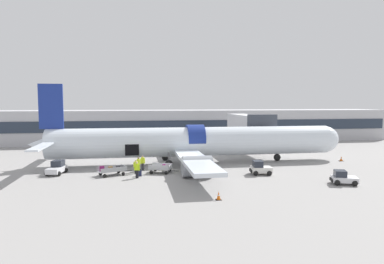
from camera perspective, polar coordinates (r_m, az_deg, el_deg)
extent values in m
plane|color=gray|center=(39.86, -1.20, -6.75)|extent=(500.00, 500.00, 0.00)
cube|color=#B2B2B7|center=(71.48, -4.98, 1.04)|extent=(96.19, 10.40, 6.50)
cube|color=#232D3D|center=(66.22, -4.62, 1.02)|extent=(94.27, 0.16, 2.08)
cylinder|color=#4C4C51|center=(56.66, 9.22, -1.78)|extent=(0.60, 0.60, 3.02)
cube|color=silver|center=(56.39, 9.26, 1.28)|extent=(3.04, 13.92, 3.04)
cube|color=#333842|center=(50.42, 11.59, 0.82)|extent=(3.96, 1.60, 3.65)
cylinder|color=silver|center=(45.37, 0.50, -1.61)|extent=(37.43, 3.84, 3.84)
sphere|color=silver|center=(51.99, 21.26, -1.11)|extent=(3.65, 3.65, 3.65)
cone|color=silver|center=(45.99, -23.14, -1.92)|extent=(4.41, 3.53, 3.53)
cylinder|color=navy|center=(45.30, 0.51, -1.18)|extent=(2.25, 3.85, 3.85)
cube|color=navy|center=(45.54, -22.46, 3.96)|extent=(2.88, 0.28, 5.54)
cube|color=silver|center=(41.51, -23.58, -2.10)|extent=(1.24, 8.84, 0.20)
cube|color=silver|center=(50.08, -21.14, -0.88)|extent=(1.24, 8.84, 0.20)
cube|color=silver|center=(37.00, 0.50, -4.75)|extent=(2.96, 15.79, 0.40)
cube|color=silver|center=(53.60, -2.66, -1.74)|extent=(2.96, 15.79, 0.40)
cylinder|color=gray|center=(37.08, 0.83, -5.76)|extent=(3.21, 2.32, 2.32)
cylinder|color=gray|center=(53.79, -2.45, -2.43)|extent=(3.21, 2.32, 2.32)
cube|color=black|center=(42.89, -9.97, -2.97)|extent=(1.70, 0.12, 1.40)
cylinder|color=#56565B|center=(48.95, 14.02, -3.27)|extent=(0.22, 0.22, 1.46)
sphere|color=black|center=(49.06, 14.00, -4.11)|extent=(0.97, 0.97, 0.97)
cylinder|color=#56565B|center=(42.53, -3.87, -4.36)|extent=(0.22, 0.22, 1.46)
sphere|color=black|center=(42.65, -3.87, -5.32)|extent=(0.97, 0.97, 0.97)
cylinder|color=#56565B|center=(47.68, -4.50, -3.35)|extent=(0.22, 0.22, 1.46)
sphere|color=black|center=(47.79, -4.49, -4.22)|extent=(0.97, 0.97, 0.97)
cube|color=silver|center=(41.66, -21.67, -5.84)|extent=(1.86, 3.11, 0.58)
cube|color=#232833|center=(42.02, -21.43, -4.88)|extent=(1.38, 1.50, 0.67)
cube|color=black|center=(43.05, -20.90, -5.64)|extent=(1.23, 0.34, 0.29)
sphere|color=black|center=(42.37, -20.33, -5.97)|extent=(0.56, 0.56, 0.56)
sphere|color=black|center=(42.85, -21.96, -5.90)|extent=(0.56, 0.56, 0.56)
sphere|color=black|center=(40.57, -21.34, -6.48)|extent=(0.56, 0.56, 0.56)
sphere|color=black|center=(41.07, -23.03, -6.40)|extent=(0.56, 0.56, 0.56)
cube|color=silver|center=(37.33, 24.06, -7.20)|extent=(2.74, 2.27, 0.52)
cube|color=#232833|center=(37.13, 23.47, -6.35)|extent=(1.45, 1.59, 0.62)
cube|color=black|center=(37.11, 22.19, -7.37)|extent=(0.61, 1.32, 0.26)
sphere|color=black|center=(37.90, 22.62, -7.31)|extent=(0.56, 0.56, 0.56)
sphere|color=black|center=(36.52, 23.06, -7.78)|extent=(0.56, 0.56, 0.56)
sphere|color=black|center=(38.24, 25.00, -7.29)|extent=(0.56, 0.56, 0.56)
sphere|color=black|center=(36.87, 25.51, -7.75)|extent=(0.56, 0.56, 0.56)
cube|color=silver|center=(39.47, 11.45, -6.15)|extent=(2.44, 1.85, 0.62)
cube|color=#232833|center=(39.27, 10.91, -5.22)|extent=(1.19, 1.44, 0.70)
cube|color=black|center=(39.26, 9.78, -6.37)|extent=(0.32, 1.39, 0.31)
sphere|color=black|center=(40.07, 10.16, -6.35)|extent=(0.56, 0.56, 0.56)
sphere|color=black|center=(38.67, 10.58, -6.77)|extent=(0.56, 0.56, 0.56)
sphere|color=black|center=(40.39, 12.28, -6.30)|extent=(0.56, 0.56, 0.56)
sphere|color=black|center=(39.00, 12.78, -6.71)|extent=(0.56, 0.56, 0.56)
cube|color=#B7BABF|center=(39.67, -5.27, -6.08)|extent=(2.89, 2.36, 0.05)
cube|color=#B7BABF|center=(39.30, -3.57, -5.77)|extent=(0.61, 1.51, 0.49)
cube|color=#B7BABF|center=(38.90, -5.59, -5.89)|extent=(2.30, 0.91, 0.49)
cube|color=#B7BABF|center=(40.34, -4.97, -5.50)|extent=(2.30, 0.91, 0.49)
cube|color=#333338|center=(39.28, -2.88, -6.49)|extent=(0.87, 0.39, 0.06)
sphere|color=black|center=(38.75, -4.36, -6.80)|extent=(0.40, 0.40, 0.40)
sphere|color=black|center=(40.25, -3.75, -6.35)|extent=(0.40, 0.40, 0.40)
sphere|color=black|center=(39.24, -6.82, -6.67)|extent=(0.40, 0.40, 0.40)
sphere|color=black|center=(40.72, -6.14, -6.24)|extent=(0.40, 0.40, 0.40)
cube|color=black|center=(39.66, -6.10, -5.81)|extent=(0.38, 0.25, 0.32)
cube|color=#721951|center=(39.45, -4.70, -5.73)|extent=(0.38, 0.26, 0.50)
cube|color=#999BA0|center=(39.20, -13.22, -6.29)|extent=(3.33, 2.51, 0.05)
cube|color=#999BA0|center=(39.66, -11.21, -5.78)|extent=(0.62, 1.33, 0.42)
cube|color=#999BA0|center=(38.52, -12.88, -6.13)|extent=(2.73, 1.23, 0.42)
cube|color=#999BA0|center=(39.78, -13.56, -5.79)|extent=(2.73, 1.23, 0.42)
cube|color=#333338|center=(39.93, -10.56, -6.37)|extent=(0.86, 0.43, 0.06)
sphere|color=black|center=(38.97, -11.38, -6.81)|extent=(0.40, 0.40, 0.40)
sphere|color=black|center=(40.27, -12.14, -6.45)|extent=(0.40, 0.40, 0.40)
sphere|color=black|center=(38.26, -14.34, -7.09)|extent=(0.40, 0.40, 0.40)
sphere|color=black|center=(39.59, -15.01, -6.70)|extent=(0.40, 0.40, 0.40)
cube|color=#721951|center=(38.91, -14.78, -5.93)|extent=(0.52, 0.35, 0.59)
cube|color=#2D2D33|center=(39.43, -12.21, -5.83)|extent=(0.50, 0.42, 0.46)
cube|color=olive|center=(39.20, -13.42, -5.91)|extent=(0.50, 0.42, 0.47)
cylinder|color=#2D2D33|center=(41.42, -8.22, -5.75)|extent=(0.42, 0.42, 0.86)
cylinder|color=#CCE523|center=(41.29, -8.23, -4.71)|extent=(0.53, 0.53, 0.67)
sphere|color=tan|center=(41.21, -8.24, -4.08)|extent=(0.24, 0.24, 0.24)
cylinder|color=#CCE523|center=(41.41, -7.94, -4.78)|extent=(0.17, 0.17, 0.62)
cylinder|color=#CCE523|center=(41.19, -8.53, -4.84)|extent=(0.17, 0.17, 0.62)
cylinder|color=black|center=(37.30, -9.14, -6.94)|extent=(0.39, 0.39, 0.87)
cylinder|color=#B7E019|center=(37.15, -9.16, -5.76)|extent=(0.50, 0.50, 0.69)
sphere|color=beige|center=(37.06, -9.17, -5.06)|extent=(0.24, 0.24, 0.24)
cylinder|color=#B7E019|center=(37.10, -8.79, -5.89)|extent=(0.16, 0.16, 0.63)
cylinder|color=#B7E019|center=(37.22, -9.52, -5.86)|extent=(0.16, 0.16, 0.63)
cylinder|color=#2D2D33|center=(40.61, -8.91, -5.99)|extent=(0.43, 0.43, 0.84)
cylinder|color=#CCE523|center=(40.48, -8.92, -4.95)|extent=(0.55, 0.55, 0.66)
sphere|color=brown|center=(40.40, -8.93, -4.32)|extent=(0.23, 0.23, 0.23)
cylinder|color=#CCE523|center=(40.68, -8.72, -5.00)|extent=(0.17, 0.17, 0.61)
cylinder|color=#CCE523|center=(40.30, -9.12, -5.09)|extent=(0.17, 0.17, 0.61)
cylinder|color=#2D2D33|center=(41.99, -1.21, -5.60)|extent=(0.38, 0.38, 0.79)
cylinder|color=#CCE523|center=(41.86, -1.21, -4.66)|extent=(0.49, 0.49, 0.62)
sphere|color=#9E7556|center=(41.80, -1.22, -4.09)|extent=(0.22, 0.22, 0.22)
cylinder|color=#CCE523|center=(41.81, -0.93, -4.76)|extent=(0.16, 0.16, 0.57)
cylinder|color=#CCE523|center=(41.94, -1.50, -4.73)|extent=(0.16, 0.16, 0.57)
cylinder|color=black|center=(39.66, -9.34, -6.30)|extent=(0.35, 0.35, 0.78)
cylinder|color=#CCE523|center=(39.53, -9.35, -5.30)|extent=(0.45, 0.45, 0.62)
sphere|color=beige|center=(39.46, -9.36, -4.71)|extent=(0.22, 0.22, 0.22)
cylinder|color=#CCE523|center=(39.60, -9.05, -5.38)|extent=(0.14, 0.14, 0.57)
cylinder|color=#CCE523|center=(39.49, -9.66, -5.42)|extent=(0.14, 0.14, 0.57)
cylinder|color=#1E2338|center=(40.24, -1.59, -6.09)|extent=(0.38, 0.38, 0.76)
cylinder|color=#CCE523|center=(40.12, -1.59, -5.13)|extent=(0.49, 0.49, 0.60)
sphere|color=#9E7556|center=(40.05, -1.59, -4.57)|extent=(0.21, 0.21, 0.21)
cylinder|color=#CCE523|center=(40.32, -1.47, -5.18)|extent=(0.16, 0.16, 0.55)
cylinder|color=#CCE523|center=(39.94, -1.72, -5.28)|extent=(0.16, 0.16, 0.55)
cube|color=#1E2347|center=(38.24, -8.75, -6.79)|extent=(0.47, 0.28, 0.68)
cube|color=black|center=(38.16, -8.75, -6.20)|extent=(0.30, 0.03, 0.12)
cube|color=black|center=(51.79, 23.60, -4.43)|extent=(0.57, 0.57, 0.03)
cone|color=orange|center=(51.75, 23.61, -4.11)|extent=(0.42, 0.42, 0.62)
cylinder|color=white|center=(51.74, 23.61, -4.08)|extent=(0.25, 0.25, 0.07)
cube|color=black|center=(29.04, 4.45, -11.18)|extent=(0.46, 0.46, 0.03)
cone|color=orange|center=(28.95, 4.45, -10.53)|extent=(0.34, 0.34, 0.72)
cylinder|color=white|center=(28.94, 4.45, -10.46)|extent=(0.20, 0.20, 0.09)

